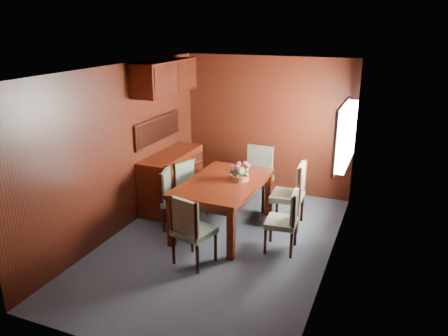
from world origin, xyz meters
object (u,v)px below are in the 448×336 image
at_px(dining_table, 223,188).
at_px(flower_centerpiece, 239,171).
at_px(chair_right_near, 287,217).
at_px(chair_head, 190,227).
at_px(sideboard, 172,179).
at_px(chair_left_near, 173,196).

height_order(dining_table, flower_centerpiece, flower_centerpiece).
bearing_deg(chair_right_near, chair_head, 123.76).
bearing_deg(flower_centerpiece, chair_head, -99.37).
distance_m(sideboard, chair_head, 1.98).
xyz_separation_m(dining_table, flower_centerpiece, (0.20, 0.13, 0.25)).
relative_size(chair_right_near, chair_head, 0.93).
height_order(chair_right_near, chair_head, chair_head).
relative_size(sideboard, flower_centerpiece, 4.83).
bearing_deg(dining_table, chair_right_near, -13.09).
bearing_deg(dining_table, chair_head, -88.18).
bearing_deg(sideboard, chair_left_near, -60.38).
xyz_separation_m(chair_right_near, chair_head, (-1.02, -0.81, 0.04)).
distance_m(sideboard, dining_table, 1.28).
distance_m(chair_right_near, flower_centerpiece, 1.00).
distance_m(chair_head, flower_centerpiece, 1.28).
bearing_deg(sideboard, flower_centerpiece, -17.03).
height_order(chair_head, flower_centerpiece, flower_centerpiece).
relative_size(dining_table, chair_right_near, 1.90).
bearing_deg(chair_head, flower_centerpiece, 94.55).
distance_m(dining_table, flower_centerpiece, 0.34).
height_order(chair_left_near, chair_head, chair_head).
bearing_deg(flower_centerpiece, chair_right_near, -25.90).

